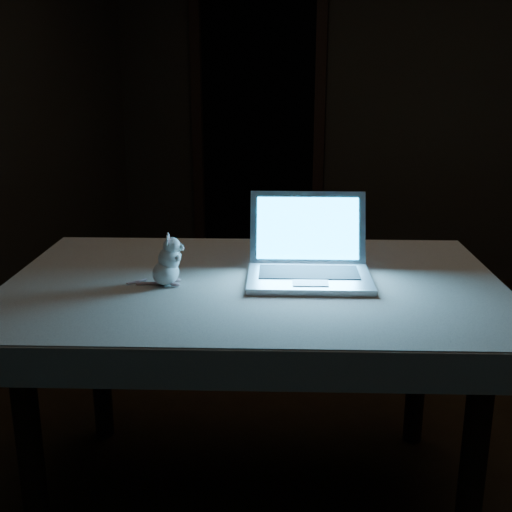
% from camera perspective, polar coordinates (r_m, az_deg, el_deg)
% --- Properties ---
extents(floor, '(5.00, 5.00, 0.00)m').
position_cam_1_polar(floor, '(2.79, 7.85, -16.17)').
color(floor, black).
rests_on(floor, ground).
extents(back_wall, '(4.50, 0.04, 2.60)m').
position_cam_1_polar(back_wall, '(4.85, 13.11, 13.56)').
color(back_wall, black).
rests_on(back_wall, ground).
extents(doorway, '(1.06, 0.36, 2.13)m').
position_cam_1_polar(doorway, '(5.06, 0.17, 11.38)').
color(doorway, black).
rests_on(doorway, back_wall).
extents(table, '(1.71, 1.32, 0.81)m').
position_cam_1_polar(table, '(2.28, -0.17, -12.08)').
color(table, black).
rests_on(table, floor).
extents(tablecloth, '(1.85, 1.47, 0.11)m').
position_cam_1_polar(tablecloth, '(2.12, -1.91, -3.77)').
color(tablecloth, beige).
rests_on(tablecloth, table).
extents(laptop, '(0.48, 0.44, 0.27)m').
position_cam_1_polar(laptop, '(2.07, 4.83, 1.30)').
color(laptop, silver).
rests_on(laptop, tablecloth).
extents(plush_mouse, '(0.16, 0.16, 0.17)m').
position_cam_1_polar(plush_mouse, '(2.07, -8.07, -0.35)').
color(plush_mouse, silver).
rests_on(plush_mouse, tablecloth).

